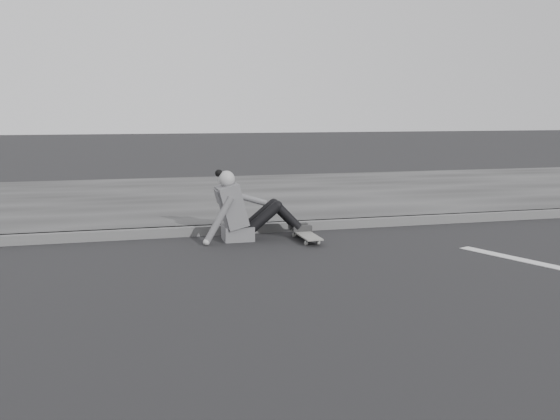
# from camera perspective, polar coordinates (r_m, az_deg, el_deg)

# --- Properties ---
(ground) EXTENTS (80.00, 80.00, 0.00)m
(ground) POSITION_cam_1_polar(r_m,az_deg,el_deg) (5.98, 9.57, -6.31)
(ground) COLOR black
(ground) RESTS_ON ground
(curb) EXTENTS (24.00, 0.16, 0.12)m
(curb) POSITION_cam_1_polar(r_m,az_deg,el_deg) (8.33, 2.25, -1.43)
(curb) COLOR #4E4E4E
(curb) RESTS_ON ground
(sidewalk) EXTENTS (24.00, 6.00, 0.12)m
(sidewalk) POSITION_cam_1_polar(r_m,az_deg,el_deg) (11.21, -2.29, 1.28)
(sidewalk) COLOR #333333
(sidewalk) RESTS_ON ground
(skateboard) EXTENTS (0.20, 0.78, 0.09)m
(skateboard) POSITION_cam_1_polar(r_m,az_deg,el_deg) (7.64, 2.37, -2.29)
(skateboard) COLOR gray
(skateboard) RESTS_ON ground
(seated_woman) EXTENTS (1.38, 0.46, 0.88)m
(seated_woman) POSITION_cam_1_polar(r_m,az_deg,el_deg) (7.65, -3.42, -0.09)
(seated_woman) COLOR #545457
(seated_woman) RESTS_ON ground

